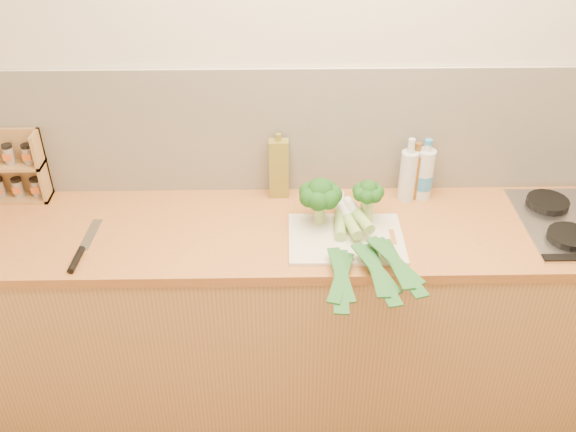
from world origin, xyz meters
The scene contains 14 objects.
room_shell centered at (0.00, 1.49, 1.17)m, with size 3.50×3.50×3.50m.
counter centered at (0.00, 1.20, 0.45)m, with size 3.20×0.62×0.90m.
chopping_board centered at (0.02, 1.11, 0.91)m, with size 0.44×0.32×0.01m, color beige.
broccoli_left centered at (-0.07, 1.21, 1.05)m, with size 0.17×0.17×0.20m.
broccoli_right centered at (0.11, 1.21, 1.04)m, with size 0.12×0.12×0.19m.
leek_front centered at (0.00, 1.10, 0.94)m, with size 0.12×0.73×0.04m.
leek_mid centered at (0.06, 1.04, 0.95)m, with size 0.18×0.61×0.04m.
leek_back centered at (0.11, 1.05, 0.97)m, with size 0.24×0.60×0.04m.
chefs_knife centered at (-0.97, 1.03, 0.91)m, with size 0.05×0.34×0.03m.
spice_rack centered at (-1.32, 1.44, 1.03)m, with size 0.25×0.10×0.31m.
oil_tin centered at (-0.23, 1.44, 1.03)m, with size 0.08×0.05×0.29m.
glass_bottle centered at (0.30, 1.40, 1.01)m, with size 0.07×0.07×0.28m.
amber_bottle centered at (0.33, 1.42, 1.00)m, with size 0.06×0.06×0.25m.
water_bottle centered at (0.37, 1.42, 1.00)m, with size 0.08×0.08×0.25m.
Camera 1 is at (-0.23, -0.86, 2.35)m, focal length 40.00 mm.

